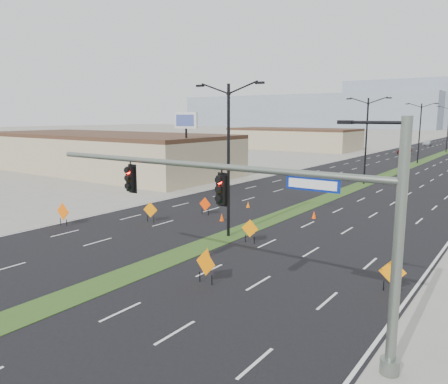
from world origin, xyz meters
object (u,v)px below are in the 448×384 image
Objects in this scene: streetlight_2 at (420,131)px; construction_sign_3 at (250,229)px; car_left at (405,150)px; construction_sign_1 at (150,211)px; signal_mast at (264,207)px; streetlight_3 at (448,128)px; car_far at (427,143)px; construction_sign_5 at (392,273)px; cone_1 at (207,252)px; construction_sign_0 at (63,212)px; pole_sign_west at (186,127)px; cone_2 at (314,215)px; streetlight_0 at (228,156)px; cone_3 at (248,205)px; cone_0 at (222,217)px; construction_sign_4 at (206,264)px; construction_sign_2 at (205,205)px; streetlight_1 at (366,138)px.

streetlight_2 is 56.68m from construction_sign_3.
construction_sign_1 is (-0.55, -74.88, 0.12)m from car_left.
signal_mast is 10.44× the size of construction_sign_1.
signal_mast is 1.63× the size of streetlight_3.
car_far is 2.84× the size of construction_sign_5.
cone_1 is at bearing -105.61° from construction_sign_3.
construction_sign_0 is (-11.50, -60.73, -4.40)m from streetlight_2.
cone_2 is at bearing -33.53° from pole_sign_west.
cone_2 is (9.59, 8.38, -0.62)m from construction_sign_1.
streetlight_0 is 17.92× the size of cone_3.
car_far is 107.34m from construction_sign_3.
streetlight_0 is 6.29× the size of construction_sign_5.
streetlight_2 reaches higher than cone_0.
streetlight_0 is 2.14× the size of car_left.
streetlight_3 is at bearing 79.60° from construction_sign_0.
streetlight_3 is at bearing 90.95° from cone_1.
cone_0 is 8.56m from cone_1.
construction_sign_4 reaches higher than construction_sign_1.
streetlight_2 reaches higher than construction_sign_4.
streetlight_3 is 5.80× the size of construction_sign_0.
construction_sign_0 reaches higher than cone_0.
signal_mast is 3.61× the size of car_far.
construction_sign_3 reaches higher than cone_2.
streetlight_0 reaches higher than car_left.
construction_sign_2 is 14.72m from construction_sign_4.
cone_1 is 13.88m from cone_3.
streetlight_3 is 75.66m from cone_3.
streetlight_1 is 24.89m from construction_sign_2.
construction_sign_4 is 17.93m from cone_3.
construction_sign_3 is 2.74× the size of cone_3.
construction_sign_5 is (16.67, -7.46, 0.07)m from construction_sign_2.
streetlight_2 is at bearing 83.06° from construction_sign_2.
pole_sign_west reaches higher than signal_mast.
construction_sign_1 is 9.06m from construction_sign_3.
streetlight_3 is 1.19× the size of pole_sign_west.
construction_sign_5 reaches higher than car_far.
streetlight_0 is 22.03m from pole_sign_west.
streetlight_3 is at bearing 60.50° from car_left.
streetlight_1 is 2.14× the size of car_left.
cone_3 is at bearing -92.97° from streetlight_3.
cone_1 is (1.46, -88.18, -5.14)m from streetlight_3.
streetlight_1 is 6.78× the size of construction_sign_2.
cone_1 is at bearing -78.88° from car_left.
signal_mast is 1.63× the size of streetlight_2.
car_left is 66.08m from cone_3.
construction_sign_5 reaches higher than cone_1.
pole_sign_west is at bearing 160.48° from cone_2.
streetlight_1 reaches higher than cone_0.
construction_sign_5 is 15.82m from cone_0.
streetlight_3 is at bearing 87.97° from cone_0.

